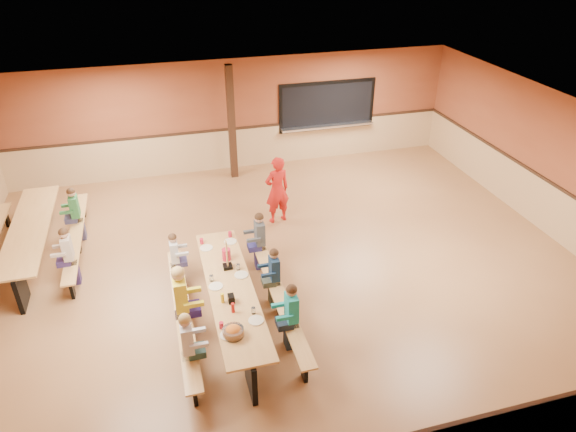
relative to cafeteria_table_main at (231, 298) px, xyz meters
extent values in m
plane|color=brown|center=(1.27, 1.36, -0.53)|extent=(12.00, 12.00, 0.00)
cube|color=brown|center=(1.27, 6.36, 0.97)|extent=(12.00, 0.04, 3.00)
cube|color=brown|center=(1.27, -3.64, 0.97)|extent=(12.00, 0.04, 3.00)
cube|color=brown|center=(7.27, 1.36, 0.97)|extent=(0.04, 10.00, 3.00)
cube|color=white|center=(1.27, 1.36, 2.47)|extent=(12.00, 10.00, 0.04)
cube|color=black|center=(3.87, 6.33, 1.02)|extent=(2.60, 0.06, 1.20)
cube|color=silver|center=(3.87, 6.24, 0.45)|extent=(2.70, 0.28, 0.06)
cube|color=black|center=(1.07, 5.76, 0.97)|extent=(0.18, 0.18, 3.00)
cube|color=tan|center=(0.00, 0.00, 0.19)|extent=(0.75, 3.60, 0.04)
cube|color=black|center=(0.00, -1.55, -0.18)|extent=(0.08, 0.60, 0.70)
cube|color=black|center=(0.00, 1.55, -0.18)|extent=(0.08, 0.60, 0.70)
cube|color=tan|center=(-0.83, 0.00, -0.09)|extent=(0.26, 3.60, 0.04)
cube|color=black|center=(-0.83, 0.00, -0.32)|extent=(0.06, 0.18, 0.41)
cube|color=tan|center=(0.83, 0.00, -0.09)|extent=(0.26, 3.60, 0.04)
cube|color=black|center=(0.83, 0.00, -0.32)|extent=(0.06, 0.18, 0.41)
cube|color=tan|center=(-3.56, 3.01, 0.19)|extent=(0.75, 3.60, 0.04)
cube|color=black|center=(-3.56, 1.46, -0.18)|extent=(0.08, 0.60, 0.70)
cube|color=black|center=(-3.56, 4.56, -0.18)|extent=(0.08, 0.60, 0.70)
cube|color=tan|center=(-2.73, 3.01, -0.09)|extent=(0.26, 3.60, 0.04)
cube|color=black|center=(-2.73, 3.01, -0.32)|extent=(0.06, 0.18, 0.41)
imported|color=red|center=(1.60, 3.15, 0.27)|extent=(0.64, 0.49, 1.59)
cylinder|color=red|center=(0.07, 0.84, 0.32)|extent=(0.16, 0.16, 0.22)
cube|color=black|center=(-0.05, -0.36, 0.28)|extent=(0.10, 0.14, 0.13)
cylinder|color=yellow|center=(-0.19, -0.33, 0.30)|extent=(0.06, 0.06, 0.17)
cylinder|color=#B2140F|center=(-0.07, -0.61, 0.30)|extent=(0.06, 0.06, 0.17)
cube|color=black|center=(0.05, 0.58, 0.24)|extent=(0.16, 0.16, 0.06)
cube|color=tan|center=(0.05, 0.58, 0.52)|extent=(0.02, 0.09, 0.50)
camera|label=1|loc=(-0.88, -6.80, 5.56)|focal=32.00mm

